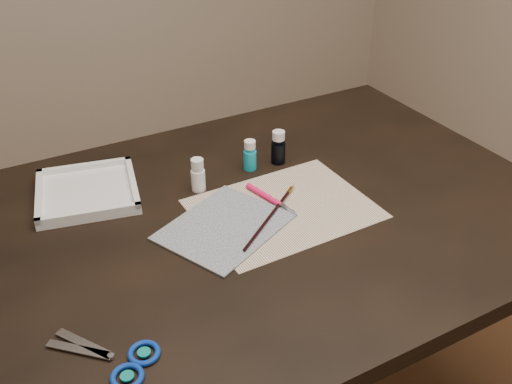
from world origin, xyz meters
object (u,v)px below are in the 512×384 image
scissors (98,356)px  paper (283,209)px  paint_bottle_cyan (250,155)px  paint_bottle_navy (278,147)px  canvas (224,227)px  palette_tray (87,191)px  paint_bottle_white (198,175)px

scissors → paper: bearing=-112.1°
paint_bottle_cyan → paint_bottle_navy: bearing=-4.0°
canvas → paint_bottle_navy: (0.23, 0.18, 0.04)m
paper → scissors: size_ratio=1.85×
paint_bottle_navy → palette_tray: paint_bottle_navy is taller
canvas → paint_bottle_navy: size_ratio=2.92×
paper → paint_bottle_white: 0.21m
paint_bottle_white → scissors: size_ratio=0.39×
paint_bottle_cyan → scissors: size_ratio=0.38×
paper → paint_bottle_cyan: 0.19m
paint_bottle_cyan → paint_bottle_navy: paint_bottle_navy is taller
paint_bottle_white → paint_bottle_navy: bearing=5.4°
paint_bottle_white → canvas: bearing=-94.9°
scissors → palette_tray: bearing=-59.8°
paint_bottle_cyan → palette_tray: bearing=169.6°
paint_bottle_navy → scissors: 0.68m
paint_bottle_white → paint_bottle_cyan: 0.15m
paint_bottle_navy → scissors: size_ratio=0.42×
canvas → scissors: scissors is taller
canvas → paint_bottle_navy: bearing=37.7°
paint_bottle_white → paint_bottle_navy: paint_bottle_navy is taller
canvas → paint_bottle_cyan: (0.16, 0.19, 0.03)m
paint_bottle_navy → palette_tray: bearing=170.6°
paint_bottle_white → paint_bottle_cyan: paint_bottle_white is taller
paint_bottle_white → palette_tray: bearing=157.4°
paint_bottle_cyan → palette_tray: 0.38m
paint_bottle_cyan → palette_tray: size_ratio=0.35×
paint_bottle_cyan → paper: bearing=-95.4°
paper → scissors: 0.51m
canvas → paint_bottle_cyan: bearing=49.4°
canvas → paint_bottle_white: size_ratio=3.13×
paint_bottle_white → scissors: 0.50m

